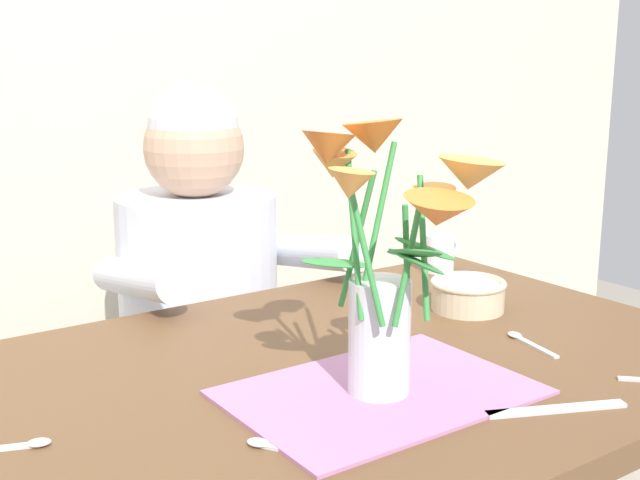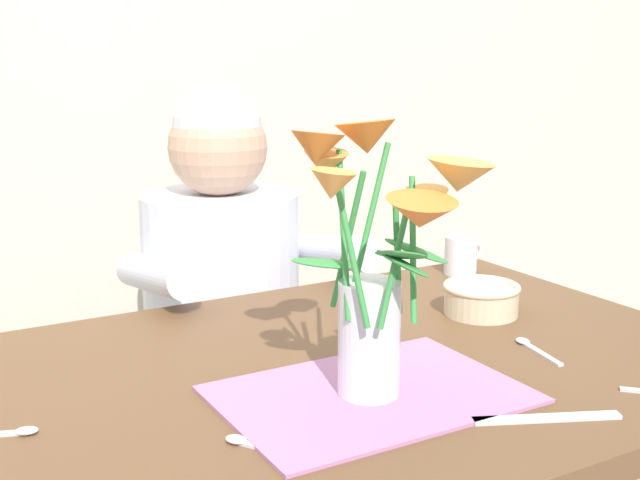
{
  "view_description": "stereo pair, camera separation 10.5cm",
  "coord_description": "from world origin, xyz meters",
  "px_view_note": "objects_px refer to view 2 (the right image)",
  "views": [
    {
      "loc": [
        -0.68,
        -0.91,
        1.19
      ],
      "look_at": [
        -0.01,
        0.05,
        0.92
      ],
      "focal_mm": 45.41,
      "sensor_mm": 36.0,
      "label": 1
    },
    {
      "loc": [
        -0.59,
        -0.96,
        1.19
      ],
      "look_at": [
        -0.01,
        0.05,
        0.92
      ],
      "focal_mm": 45.41,
      "sensor_mm": 36.0,
      "label": 2
    }
  ],
  "objects_px": {
    "dinner_knife": "(547,418)",
    "seated_person": "(224,344)",
    "ceramic_mug": "(461,255)",
    "flower_vase": "(379,249)",
    "ceramic_bowl": "(481,298)"
  },
  "relations": [
    {
      "from": "flower_vase",
      "to": "dinner_knife",
      "type": "distance_m",
      "value": 0.3
    },
    {
      "from": "dinner_knife",
      "to": "ceramic_mug",
      "type": "distance_m",
      "value": 0.7
    },
    {
      "from": "ceramic_bowl",
      "to": "flower_vase",
      "type": "bearing_deg",
      "value": -149.65
    },
    {
      "from": "flower_vase",
      "to": "ceramic_mug",
      "type": "distance_m",
      "value": 0.7
    },
    {
      "from": "seated_person",
      "to": "dinner_knife",
      "type": "relative_size",
      "value": 5.97
    },
    {
      "from": "dinner_knife",
      "to": "ceramic_mug",
      "type": "xyz_separation_m",
      "value": [
        0.36,
        0.6,
        0.04
      ]
    },
    {
      "from": "seated_person",
      "to": "flower_vase",
      "type": "xyz_separation_m",
      "value": [
        -0.09,
        -0.75,
        0.38
      ]
    },
    {
      "from": "flower_vase",
      "to": "ceramic_bowl",
      "type": "bearing_deg",
      "value": 30.35
    },
    {
      "from": "ceramic_bowl",
      "to": "dinner_knife",
      "type": "distance_m",
      "value": 0.43
    },
    {
      "from": "ceramic_bowl",
      "to": "ceramic_mug",
      "type": "distance_m",
      "value": 0.27
    },
    {
      "from": "ceramic_mug",
      "to": "dinner_knife",
      "type": "bearing_deg",
      "value": -120.64
    },
    {
      "from": "dinner_knife",
      "to": "seated_person",
      "type": "bearing_deg",
      "value": 117.48
    },
    {
      "from": "flower_vase",
      "to": "ceramic_mug",
      "type": "relative_size",
      "value": 3.95
    },
    {
      "from": "seated_person",
      "to": "dinner_knife",
      "type": "xyz_separation_m",
      "value": [
        0.06,
        -0.91,
        0.18
      ]
    },
    {
      "from": "ceramic_bowl",
      "to": "ceramic_mug",
      "type": "xyz_separation_m",
      "value": [
        0.15,
        0.23,
        0.01
      ]
    }
  ]
}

